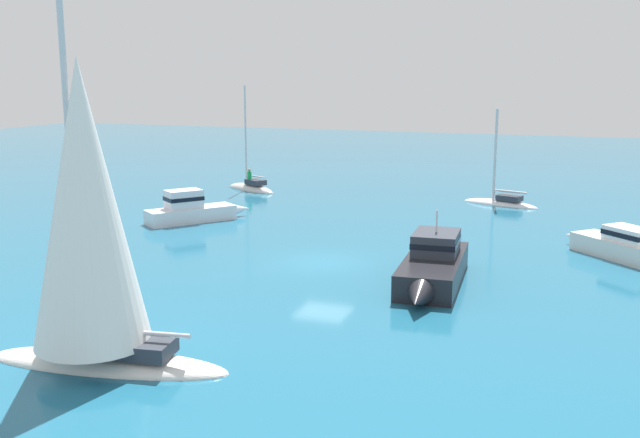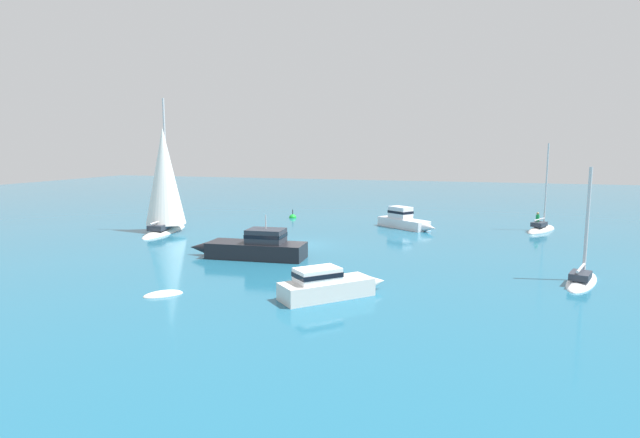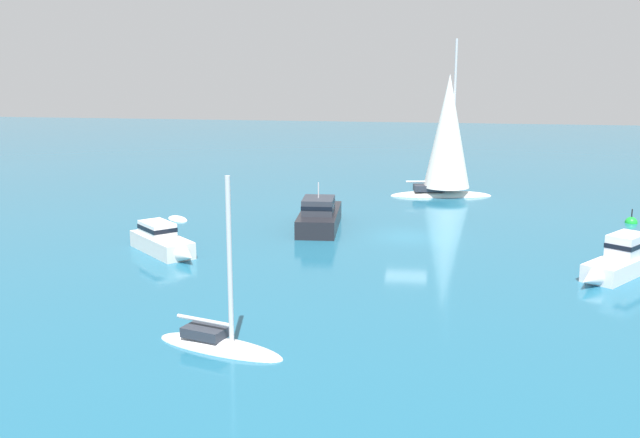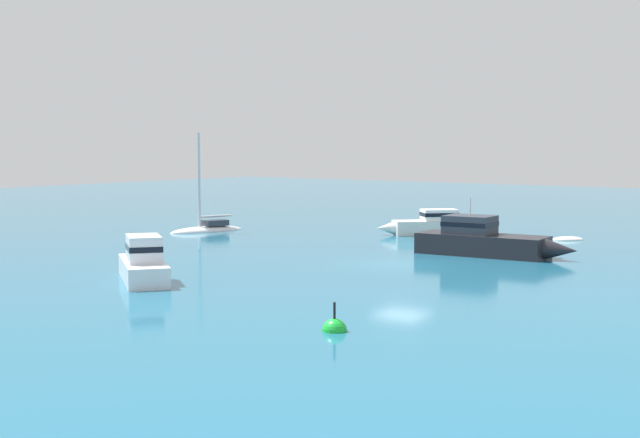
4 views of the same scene
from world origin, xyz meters
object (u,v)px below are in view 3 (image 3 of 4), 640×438
at_px(sailboat_1, 219,344).
at_px(sailboat, 447,138).
at_px(rib, 178,220).
at_px(motor_cruiser, 621,260).
at_px(channel_buoy, 631,223).
at_px(powerboat_1, 320,215).
at_px(powerboat, 163,241).

bearing_deg(sailboat_1, sailboat, 93.19).
relative_size(rib, sailboat, 0.17).
relative_size(rib, motor_cruiser, 0.35).
distance_m(rib, motor_cruiser, 27.60).
distance_m(motor_cruiser, channel_buoy, 13.08).
distance_m(powerboat_1, sailboat_1, 20.55).
relative_size(powerboat, powerboat_1, 0.61).
height_order(motor_cruiser, channel_buoy, motor_cruiser).
relative_size(motor_cruiser, channel_buoy, 4.65).
xyz_separation_m(rib, powerboat_1, (-0.75, -9.70, 0.79)).
relative_size(rib, channel_buoy, 1.63).
xyz_separation_m(rib, motor_cruiser, (-8.83, -26.13, 0.74)).
bearing_deg(rib, motor_cruiser, 26.02).
xyz_separation_m(motor_cruiser, channel_buoy, (12.60, -3.44, -0.74)).
bearing_deg(sailboat, channel_buoy, -42.36).
distance_m(sailboat, channel_buoy, 15.00).
distance_m(powerboat, sailboat_1, 14.71).
relative_size(rib, powerboat, 0.41).
bearing_deg(sailboat, rib, -155.76).
bearing_deg(rib, powerboat_1, 40.30).
distance_m(powerboat, channel_buoy, 29.99).
relative_size(powerboat_1, channel_buoy, 6.46).
height_order(powerboat_1, sailboat, sailboat).
height_order(rib, powerboat, powerboat).
bearing_deg(sailboat, powerboat, -136.86).
xyz_separation_m(powerboat_1, channel_buoy, (4.51, -19.88, -0.78)).
height_order(powerboat, powerboat_1, powerboat_1).
relative_size(motor_cruiser, sailboat, 0.50).
distance_m(rib, sailboat_1, 23.19).
relative_size(powerboat_1, sailboat, 0.69).
height_order(sailboat, channel_buoy, sailboat).
height_order(rib, motor_cruiser, motor_cruiser).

